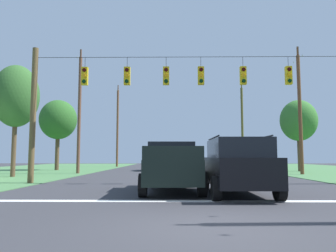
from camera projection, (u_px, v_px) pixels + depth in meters
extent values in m
plane|color=#333338|center=(208.00, 227.00, 6.32)|extent=(120.00, 120.00, 0.00)
cube|color=white|center=(195.00, 201.00, 9.94)|extent=(13.90, 0.45, 0.01)
cube|color=white|center=(186.00, 184.00, 15.92)|extent=(2.50, 0.15, 0.01)
cube|color=white|center=(182.00, 175.00, 23.58)|extent=(2.50, 0.15, 0.01)
cube|color=white|center=(180.00, 171.00, 30.19)|extent=(2.50, 0.15, 0.01)
cube|color=white|center=(179.00, 169.00, 34.35)|extent=(2.50, 0.15, 0.01)
cube|color=white|center=(178.00, 167.00, 43.22)|extent=(2.50, 0.15, 0.01)
cylinder|color=brown|center=(33.00, 114.00, 16.84)|extent=(0.30, 0.30, 7.09)
cylinder|color=black|center=(190.00, 57.00, 17.01)|extent=(16.32, 0.02, 0.02)
cylinder|color=black|center=(85.00, 62.00, 17.06)|extent=(0.02, 0.02, 0.53)
cube|color=yellow|center=(85.00, 76.00, 16.99)|extent=(0.32, 0.24, 0.95)
cylinder|color=#310503|center=(84.00, 70.00, 16.88)|extent=(0.20, 0.04, 0.20)
cylinder|color=orange|center=(84.00, 76.00, 16.85)|extent=(0.20, 0.04, 0.20)
cylinder|color=black|center=(84.00, 81.00, 16.82)|extent=(0.20, 0.04, 0.20)
cylinder|color=black|center=(127.00, 62.00, 17.03)|extent=(0.02, 0.02, 0.53)
cube|color=yellow|center=(127.00, 76.00, 16.96)|extent=(0.32, 0.24, 0.95)
cylinder|color=#310503|center=(127.00, 70.00, 16.85)|extent=(0.20, 0.04, 0.20)
cylinder|color=orange|center=(127.00, 75.00, 16.82)|extent=(0.20, 0.04, 0.20)
cylinder|color=black|center=(127.00, 81.00, 16.79)|extent=(0.20, 0.04, 0.20)
cylinder|color=black|center=(166.00, 62.00, 17.00)|extent=(0.02, 0.02, 0.53)
cube|color=yellow|center=(166.00, 76.00, 16.93)|extent=(0.32, 0.24, 0.95)
cylinder|color=#310503|center=(166.00, 70.00, 16.82)|extent=(0.20, 0.04, 0.20)
cylinder|color=orange|center=(166.00, 75.00, 16.79)|extent=(0.20, 0.04, 0.20)
cylinder|color=black|center=(166.00, 81.00, 16.76)|extent=(0.20, 0.04, 0.20)
cylinder|color=black|center=(201.00, 62.00, 16.98)|extent=(0.02, 0.02, 0.53)
cube|color=yellow|center=(201.00, 76.00, 16.91)|extent=(0.32, 0.24, 0.95)
cylinder|color=#310503|center=(201.00, 70.00, 16.80)|extent=(0.20, 0.04, 0.20)
cylinder|color=orange|center=(201.00, 75.00, 16.77)|extent=(0.20, 0.04, 0.20)
cylinder|color=black|center=(201.00, 81.00, 16.74)|extent=(0.20, 0.04, 0.20)
cylinder|color=black|center=(243.00, 62.00, 16.95)|extent=(0.02, 0.02, 0.53)
cube|color=yellow|center=(243.00, 76.00, 16.88)|extent=(0.32, 0.24, 0.95)
cylinder|color=#310503|center=(244.00, 69.00, 16.77)|extent=(0.20, 0.04, 0.20)
cylinder|color=orange|center=(244.00, 75.00, 16.74)|extent=(0.20, 0.04, 0.20)
cylinder|color=black|center=(244.00, 81.00, 16.71)|extent=(0.20, 0.04, 0.20)
cylinder|color=black|center=(288.00, 62.00, 16.91)|extent=(0.02, 0.02, 0.53)
cube|color=yellow|center=(289.00, 75.00, 16.84)|extent=(0.32, 0.24, 0.95)
cylinder|color=#310503|center=(289.00, 69.00, 16.73)|extent=(0.20, 0.04, 0.20)
cylinder|color=orange|center=(290.00, 75.00, 16.70)|extent=(0.20, 0.04, 0.20)
cylinder|color=black|center=(290.00, 81.00, 16.68)|extent=(0.20, 0.04, 0.20)
cube|color=black|center=(171.00, 170.00, 12.79)|extent=(2.13, 5.45, 0.85)
cube|color=black|center=(171.00, 151.00, 13.51)|extent=(1.89, 1.94, 0.70)
cube|color=black|center=(146.00, 153.00, 11.50)|extent=(0.16, 2.38, 0.45)
cube|color=black|center=(199.00, 153.00, 11.52)|extent=(0.16, 2.38, 0.45)
cube|color=black|center=(173.00, 153.00, 10.21)|extent=(1.96, 0.15, 0.45)
cylinder|color=black|center=(148.00, 178.00, 14.57)|extent=(0.30, 0.81, 0.80)
cylinder|color=black|center=(193.00, 178.00, 14.59)|extent=(0.30, 0.81, 0.80)
cylinder|color=black|center=(143.00, 185.00, 10.91)|extent=(0.30, 0.81, 0.80)
cylinder|color=black|center=(202.00, 185.00, 10.93)|extent=(0.30, 0.81, 0.80)
cube|color=black|center=(237.00, 171.00, 11.64)|extent=(1.97, 4.81, 0.95)
cube|color=black|center=(237.00, 148.00, 11.56)|extent=(1.81, 3.21, 0.65)
cylinder|color=black|center=(213.00, 138.00, 11.60)|extent=(0.06, 2.72, 0.05)
cylinder|color=black|center=(261.00, 138.00, 11.59)|extent=(0.06, 2.72, 0.05)
cylinder|color=black|center=(205.00, 181.00, 13.22)|extent=(0.26, 0.76, 0.76)
cylinder|color=black|center=(253.00, 181.00, 13.21)|extent=(0.26, 0.76, 0.76)
cylinder|color=black|center=(216.00, 189.00, 9.98)|extent=(0.26, 0.76, 0.76)
cylinder|color=black|center=(280.00, 189.00, 9.96)|extent=(0.26, 0.76, 0.76)
cube|color=silver|center=(152.00, 164.00, 31.66)|extent=(2.06, 4.40, 0.70)
cube|color=black|center=(152.00, 158.00, 31.72)|extent=(1.74, 2.19, 0.50)
cylinder|color=black|center=(144.00, 167.00, 33.00)|extent=(0.26, 0.65, 0.64)
cylinder|color=black|center=(161.00, 167.00, 33.08)|extent=(0.26, 0.65, 0.64)
cylinder|color=black|center=(143.00, 168.00, 30.18)|extent=(0.26, 0.65, 0.64)
cylinder|color=black|center=(162.00, 168.00, 30.26)|extent=(0.26, 0.65, 0.64)
cylinder|color=brown|center=(300.00, 114.00, 24.93)|extent=(0.27, 0.27, 9.25)
cube|color=brown|center=(298.00, 61.00, 25.33)|extent=(0.12, 0.12, 2.22)
cylinder|color=#B2B7BC|center=(294.00, 62.00, 26.23)|extent=(0.08, 0.08, 0.12)
cylinder|color=#B2B7BC|center=(302.00, 55.00, 24.46)|extent=(0.08, 0.08, 0.12)
cylinder|color=brown|center=(242.00, 127.00, 43.08)|extent=(0.31, 0.31, 10.57)
cube|color=brown|center=(242.00, 91.00, 43.54)|extent=(0.12, 0.12, 2.25)
cylinder|color=#B2B7BC|center=(240.00, 91.00, 44.45)|extent=(0.08, 0.08, 0.12)
cylinder|color=#B2B7BC|center=(243.00, 89.00, 42.66)|extent=(0.08, 0.08, 0.12)
cube|color=brown|center=(242.00, 97.00, 43.46)|extent=(0.12, 0.12, 2.17)
cylinder|color=#B2B7BC|center=(240.00, 98.00, 44.34)|extent=(0.08, 0.08, 0.12)
cylinder|color=#B2B7BC|center=(243.00, 95.00, 42.61)|extent=(0.08, 0.08, 0.12)
cylinder|color=brown|center=(79.00, 114.00, 26.37)|extent=(0.26, 0.26, 9.56)
cube|color=brown|center=(81.00, 62.00, 26.78)|extent=(0.12, 0.12, 2.12)
cylinder|color=#B2B7BC|center=(83.00, 63.00, 27.64)|extent=(0.08, 0.08, 0.12)
cylinder|color=#B2B7BC|center=(78.00, 57.00, 25.95)|extent=(0.08, 0.08, 0.12)
cylinder|color=brown|center=(117.00, 128.00, 43.96)|extent=(0.28, 0.28, 10.44)
cube|color=brown|center=(118.00, 93.00, 44.41)|extent=(0.12, 0.12, 2.23)
cylinder|color=#B2B7BC|center=(119.00, 94.00, 45.31)|extent=(0.08, 0.08, 0.12)
cylinder|color=#B2B7BC|center=(117.00, 91.00, 43.53)|extent=(0.08, 0.08, 0.12)
cylinder|color=brown|center=(57.00, 150.00, 32.47)|extent=(0.40, 0.40, 4.00)
ellipsoid|color=#2C6124|center=(58.00, 120.00, 32.76)|extent=(3.70, 3.70, 3.98)
cylinder|color=brown|center=(300.00, 152.00, 29.68)|extent=(0.40, 0.40, 3.65)
ellipsoid|color=#36722C|center=(299.00, 120.00, 29.95)|extent=(3.33, 3.33, 3.79)
cylinder|color=brown|center=(14.00, 145.00, 21.73)|extent=(0.30, 0.30, 4.30)
ellipsoid|color=#326229|center=(16.00, 96.00, 22.04)|extent=(3.03, 3.03, 4.25)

